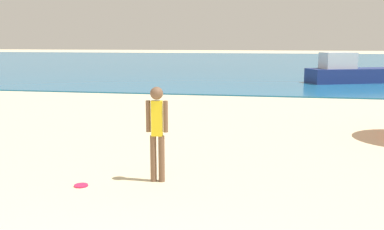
# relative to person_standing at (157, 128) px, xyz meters

# --- Properties ---
(water) EXTENTS (160.00, 60.00, 0.06)m
(water) POSITION_rel_person_standing_xyz_m (0.38, 41.29, -0.86)
(water) COLOR #1E6B9E
(water) RESTS_ON ground
(person_standing) EXTENTS (0.36, 0.21, 1.57)m
(person_standing) POSITION_rel_person_standing_xyz_m (0.00, 0.00, 0.00)
(person_standing) COLOR brown
(person_standing) RESTS_ON ground
(frisbee) EXTENTS (0.22, 0.22, 0.03)m
(frisbee) POSITION_rel_person_standing_xyz_m (-1.14, -0.47, -0.88)
(frisbee) COLOR #E51E4C
(frisbee) RESTS_ON ground
(boat_near) EXTENTS (4.96, 3.15, 1.61)m
(boat_near) POSITION_rel_person_standing_xyz_m (5.79, 17.71, -0.27)
(boat_near) COLOR navy
(boat_near) RESTS_ON water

